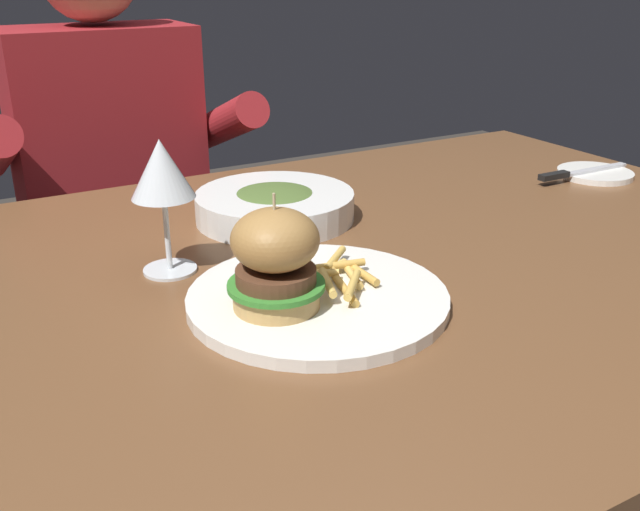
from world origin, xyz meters
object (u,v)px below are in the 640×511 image
(main_plate, at_px, (318,298))
(bread_plate, at_px, (595,173))
(table_knife, at_px, (576,172))
(wine_glass, at_px, (162,174))
(burger_sandwich, at_px, (276,259))
(soup_bowl, at_px, (275,205))
(diner_person, at_px, (118,229))

(main_plate, xyz_separation_m, bread_plate, (0.68, 0.20, -0.00))
(main_plate, distance_m, table_knife, 0.66)
(wine_glass, distance_m, bread_plate, 0.81)
(burger_sandwich, relative_size, wine_glass, 0.76)
(bread_plate, xyz_separation_m, soup_bowl, (-0.60, 0.08, 0.02))
(table_knife, bearing_deg, main_plate, -162.37)
(main_plate, relative_size, table_knife, 1.43)
(burger_sandwich, bearing_deg, wine_glass, 108.38)
(burger_sandwich, height_order, wine_glass, wine_glass)
(wine_glass, distance_m, soup_bowl, 0.25)
(wine_glass, relative_size, soup_bowl, 0.71)
(main_plate, distance_m, burger_sandwich, 0.08)
(main_plate, distance_m, diner_person, 0.85)
(wine_glass, relative_size, table_knife, 0.81)
(main_plate, bearing_deg, table_knife, 17.63)
(main_plate, height_order, bread_plate, main_plate)
(burger_sandwich, xyz_separation_m, diner_person, (0.03, 0.84, -0.25))
(main_plate, height_order, wine_glass, wine_glass)
(diner_person, bearing_deg, bread_plate, -42.06)
(soup_bowl, bearing_deg, burger_sandwich, -116.02)
(soup_bowl, bearing_deg, table_knife, -8.02)
(diner_person, bearing_deg, table_knife, -44.13)
(soup_bowl, bearing_deg, main_plate, -106.94)
(burger_sandwich, height_order, diner_person, diner_person)
(bread_plate, height_order, diner_person, diner_person)
(wine_glass, bearing_deg, bread_plate, 2.17)
(burger_sandwich, xyz_separation_m, bread_plate, (0.74, 0.21, -0.06))
(main_plate, bearing_deg, bread_plate, 16.37)
(main_plate, xyz_separation_m, soup_bowl, (0.08, 0.28, 0.02))
(bread_plate, bearing_deg, soup_bowl, 172.59)
(soup_bowl, bearing_deg, diner_person, 100.72)
(bread_plate, relative_size, diner_person, 0.11)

